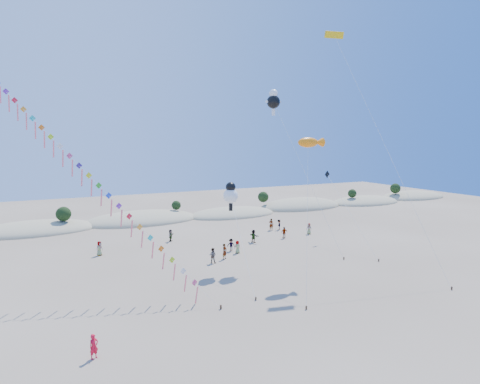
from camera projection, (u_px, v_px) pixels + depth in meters
name	position (u px, v px, depth m)	size (l,w,h in m)	color
ground	(288.00, 343.00, 26.56)	(160.00, 160.00, 0.00)	#786653
dune_ridge	(148.00, 220.00, 67.35)	(145.30, 11.49, 5.57)	tan
kite_train	(76.00, 163.00, 35.39)	(18.38, 18.99, 21.86)	#3F2D1E
fish_kite	(311.00, 143.00, 40.92)	(7.98, 9.47, 13.70)	#3F2D1E
cartoon_kite_low	(231.00, 194.00, 41.87)	(2.76, 10.16, 9.08)	#3F2D1E
cartoon_kite_high	(274.00, 101.00, 47.21)	(6.25, 8.06, 19.36)	#3F2D1E
parafoil_kite	(337.00, 40.00, 43.95)	(4.10, 14.47, 25.33)	#3F2D1E
dark_kite	(339.00, 194.00, 52.33)	(2.54, 12.25, 9.30)	#3F2D1E
flyer_foreground	(94.00, 346.00, 24.60)	(0.57, 0.37, 1.56)	red
beachgoers	(233.00, 238.00, 52.01)	(29.43, 12.59, 1.78)	slate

